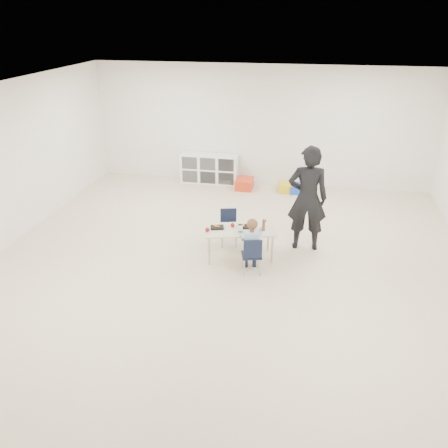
% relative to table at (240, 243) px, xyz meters
% --- Properties ---
extents(room, '(9.00, 9.02, 2.80)m').
position_rel_table_xyz_m(room, '(-0.16, -0.55, 1.13)').
color(room, beige).
rests_on(room, ground).
extents(table, '(1.28, 0.85, 0.54)m').
position_rel_table_xyz_m(table, '(0.00, 0.00, 0.00)').
color(table, beige).
rests_on(table, ground).
extents(chair_near, '(0.37, 0.36, 0.64)m').
position_rel_table_xyz_m(chair_near, '(0.27, -0.46, 0.05)').
color(chair_near, black).
rests_on(chair_near, ground).
extents(chair_far, '(0.37, 0.36, 0.64)m').
position_rel_table_xyz_m(chair_far, '(-0.27, 0.46, 0.05)').
color(chair_far, black).
rests_on(chair_far, ground).
extents(child, '(0.52, 0.52, 1.01)m').
position_rel_table_xyz_m(child, '(0.27, -0.46, 0.23)').
color(child, '#A6C5E1').
rests_on(child, chair_near).
extents(lunch_tray_near, '(0.25, 0.21, 0.03)m').
position_rel_table_xyz_m(lunch_tray_near, '(0.08, 0.08, 0.28)').
color(lunch_tray_near, black).
rests_on(lunch_tray_near, table).
extents(lunch_tray_far, '(0.25, 0.21, 0.03)m').
position_rel_table_xyz_m(lunch_tray_far, '(-0.38, -0.04, 0.28)').
color(lunch_tray_far, black).
rests_on(lunch_tray_far, table).
extents(milk_carton, '(0.09, 0.09, 0.10)m').
position_rel_table_xyz_m(milk_carton, '(0.03, -0.12, 0.31)').
color(milk_carton, white).
rests_on(milk_carton, table).
extents(bread_roll, '(0.09, 0.09, 0.07)m').
position_rel_table_xyz_m(bread_roll, '(0.28, -0.06, 0.30)').
color(bread_roll, tan).
rests_on(bread_roll, table).
extents(apple_near, '(0.07, 0.07, 0.07)m').
position_rel_table_xyz_m(apple_near, '(-0.13, 0.06, 0.30)').
color(apple_near, maroon).
rests_on(apple_near, table).
extents(apple_far, '(0.07, 0.07, 0.07)m').
position_rel_table_xyz_m(apple_far, '(-0.51, -0.21, 0.30)').
color(apple_far, maroon).
rests_on(apple_far, table).
extents(cubby_shelf, '(1.40, 0.40, 0.70)m').
position_rel_table_xyz_m(cubby_shelf, '(-1.36, 3.73, 0.08)').
color(cubby_shelf, white).
rests_on(cubby_shelf, ground).
extents(adult, '(0.71, 0.50, 1.87)m').
position_rel_table_xyz_m(adult, '(1.07, 0.60, 0.66)').
color(adult, black).
rests_on(adult, ground).
extents(bin_red, '(0.39, 0.50, 0.24)m').
position_rel_table_xyz_m(bin_red, '(-0.45, 3.43, -0.15)').
color(bin_red, red).
rests_on(bin_red, ground).
extents(bin_yellow, '(0.38, 0.46, 0.21)m').
position_rel_table_xyz_m(bin_yellow, '(0.54, 3.43, -0.17)').
color(bin_yellow, gold).
rests_on(bin_yellow, ground).
extents(bin_blue, '(0.37, 0.44, 0.19)m').
position_rel_table_xyz_m(bin_blue, '(0.78, 3.41, -0.18)').
color(bin_blue, '#1843B7').
rests_on(bin_blue, ground).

